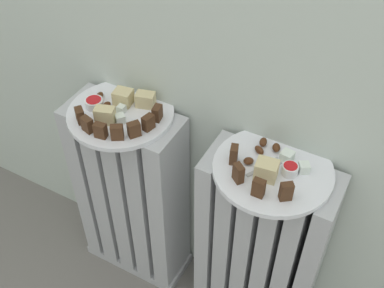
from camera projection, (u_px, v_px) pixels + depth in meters
The scene contains 32 objects.
radiator_left at pixel (132, 197), 1.39m from camera, with size 0.32×0.14×0.62m.
radiator_right at pixel (259, 253), 1.25m from camera, with size 0.32×0.14×0.62m.
plate_left at pixel (121, 113), 1.17m from camera, with size 0.26×0.26×0.01m, color white.
plate_right at pixel (273, 170), 1.03m from camera, with size 0.26×0.26×0.01m, color white.
dark_cake_slice_left_0 at pixel (80, 116), 1.12m from camera, with size 0.03×0.02×0.04m, color #472B19.
dark_cake_slice_left_1 at pixel (87, 125), 1.10m from camera, with size 0.03×0.02×0.04m, color #472B19.
dark_cake_slice_left_2 at pixel (100, 131), 1.08m from camera, with size 0.03×0.02×0.04m, color #472B19.
dark_cake_slice_left_3 at pixel (117, 132), 1.08m from camera, with size 0.03×0.02×0.04m, color #472B19.
dark_cake_slice_left_4 at pixel (134, 129), 1.09m from camera, with size 0.03×0.02×0.04m, color #472B19.
dark_cake_slice_left_5 at pixel (148, 123), 1.10m from camera, with size 0.03×0.02×0.04m, color #472B19.
dark_cake_slice_left_6 at pixel (157, 113), 1.13m from camera, with size 0.03×0.02×0.04m, color #472B19.
marble_cake_slice_left_0 at pixel (123, 97), 1.17m from camera, with size 0.04×0.04×0.04m, color beige.
marble_cake_slice_left_1 at pixel (105, 115), 1.12m from camera, with size 0.05×0.03×0.04m, color beige.
marble_cake_slice_left_2 at pixel (145, 100), 1.17m from camera, with size 0.05×0.03×0.04m, color beige.
turkish_delight_left_0 at pixel (122, 109), 1.15m from camera, with size 0.02×0.02×0.02m, color white.
turkish_delight_left_1 at pixel (120, 119), 1.13m from camera, with size 0.02×0.02×0.02m, color white.
medjool_date_left_0 at pixel (99, 96), 1.19m from camera, with size 0.03×0.02×0.02m, color #4C2814.
medjool_date_left_1 at pixel (107, 105), 1.17m from camera, with size 0.02×0.01×0.02m, color #4C2814.
jam_bowl_left at pixel (94, 103), 1.17m from camera, with size 0.05×0.05×0.02m.
dark_cake_slice_right_0 at pixel (234, 154), 1.02m from camera, with size 0.03×0.02×0.04m, color #472B19.
dark_cake_slice_right_1 at pixel (238, 173), 0.98m from camera, with size 0.03×0.02×0.04m, color #472B19.
dark_cake_slice_right_2 at pixel (259, 188), 0.95m from camera, with size 0.03×0.02×0.04m, color #472B19.
dark_cake_slice_right_3 at pixel (286, 191), 0.95m from camera, with size 0.03×0.02×0.04m, color #472B19.
marble_cake_slice_right_0 at pixel (266, 170), 0.99m from camera, with size 0.05×0.04×0.04m, color beige.
turkish_delight_right_0 at pixel (287, 157), 1.03m from camera, with size 0.03×0.03×0.03m, color white.
turkish_delight_right_1 at pixel (304, 168), 1.01m from camera, with size 0.02×0.02×0.02m, color white.
medjool_date_right_0 at pixel (276, 148), 1.06m from camera, with size 0.02×0.02×0.02m, color #4C2814.
medjool_date_right_1 at pixel (263, 142), 1.07m from camera, with size 0.03×0.02×0.02m, color #4C2814.
medjool_date_right_2 at pixel (249, 161), 1.03m from camera, with size 0.02×0.02×0.01m, color #4C2814.
medjool_date_right_3 at pixel (259, 150), 1.05m from camera, with size 0.03×0.02×0.02m, color #4C2814.
jam_bowl_right at pixel (290, 169), 1.00m from camera, with size 0.04×0.04×0.02m.
fork at pixel (267, 166), 1.03m from camera, with size 0.06×0.08×0.00m.
Camera 1 is at (0.38, -0.42, 1.37)m, focal length 44.44 mm.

